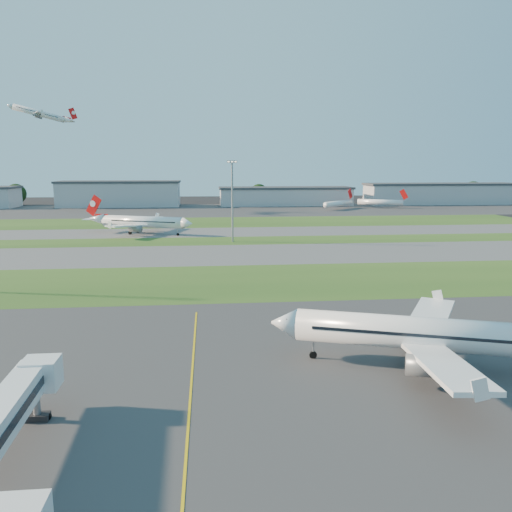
{
  "coord_description": "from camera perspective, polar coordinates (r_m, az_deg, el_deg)",
  "views": [
    {
      "loc": [
        7.19,
        -50.84,
        24.27
      ],
      "look_at": [
        16.32,
        43.53,
        7.0
      ],
      "focal_mm": 35.0,
      "sensor_mm": 36.0,
      "label": 1
    }
  ],
  "objects": [
    {
      "name": "yellow_line",
      "position": [
        56.37,
        -7.48,
        -15.27
      ],
      "size": [
        0.25,
        60.0,
        0.02
      ],
      "primitive_type": "cube",
      "color": "gold",
      "rests_on": "ground"
    },
    {
      "name": "tree_far_east",
      "position": [
        368.07,
        23.54,
        6.86
      ],
      "size": [
        12.65,
        12.65,
        13.8
      ],
      "color": "black",
      "rests_on": "ground"
    },
    {
      "name": "airliner_departing",
      "position": [
        294.32,
        -23.49,
        14.7
      ],
      "size": [
        31.2,
        26.18,
        9.87
      ],
      "rotation": [
        0.0,
        0.0,
        0.22
      ],
      "color": "white"
    },
    {
      "name": "apron_near",
      "position": [
        56.79,
        -12.71,
        -15.24
      ],
      "size": [
        300.0,
        70.0,
        0.01
      ],
      "primitive_type": "cube",
      "color": "#333335",
      "rests_on": "ground"
    },
    {
      "name": "tree_east",
      "position": [
        336.11,
        13.29,
        6.96
      ],
      "size": [
        10.45,
        10.45,
        11.4
      ],
      "color": "black",
      "rests_on": "ground"
    },
    {
      "name": "airliner_parked",
      "position": [
        63.87,
        19.32,
        -8.52
      ],
      "size": [
        37.59,
        31.75,
        12.19
      ],
      "rotation": [
        0.0,
        0.0,
        -0.33
      ],
      "color": "white",
      "rests_on": "ground"
    },
    {
      "name": "hangar_east",
      "position": [
        310.11,
        3.37,
        6.86
      ],
      "size": [
        81.6,
        23.0,
        11.2
      ],
      "color": "#95989C",
      "rests_on": "ground"
    },
    {
      "name": "tree_west",
      "position": [
        342.0,
        -25.73,
        6.44
      ],
      "size": [
        12.1,
        12.1,
        13.2
      ],
      "color": "black",
      "rests_on": "ground"
    },
    {
      "name": "hangar_far_east",
      "position": [
        340.14,
        20.38,
        6.71
      ],
      "size": [
        96.9,
        23.0,
        13.2
      ],
      "color": "#95989C",
      "rests_on": "ground"
    },
    {
      "name": "grass_strip_c",
      "position": [
        217.31,
        -7.41,
        3.83
      ],
      "size": [
        300.0,
        40.0,
        0.01
      ],
      "primitive_type": "cube",
      "color": "#244818",
      "rests_on": "ground"
    },
    {
      "name": "ground",
      "position": [
        56.79,
        -12.71,
        -15.24
      ],
      "size": [
        700.0,
        700.0,
        0.0
      ],
      "primitive_type": "plane",
      "color": "black",
      "rests_on": "ground"
    },
    {
      "name": "mini_jet_far",
      "position": [
        299.58,
        14.05,
        6.0
      ],
      "size": [
        26.12,
        14.94,
        9.48
      ],
      "rotation": [
        0.0,
        0.0,
        -0.48
      ],
      "color": "white",
      "rests_on": "ground"
    },
    {
      "name": "light_mast_centre",
      "position": [
        159.31,
        -2.73,
        6.91
      ],
      "size": [
        3.2,
        0.7,
        25.8
      ],
      "color": "gray",
      "rests_on": "ground"
    },
    {
      "name": "airliner_taxiing",
      "position": [
        183.06,
        -12.92,
        3.8
      ],
      "size": [
        37.0,
        31.45,
        12.26
      ],
      "rotation": [
        0.0,
        0.0,
        2.74
      ],
      "color": "white",
      "rests_on": "ground"
    },
    {
      "name": "mini_jet_near",
      "position": [
        284.16,
        9.39,
        5.95
      ],
      "size": [
        21.75,
        21.15,
        9.48
      ],
      "rotation": [
        0.0,
        0.0,
        0.77
      ],
      "color": "white",
      "rests_on": "ground"
    },
    {
      "name": "apron_far",
      "position": [
        276.99,
        -7.02,
        5.22
      ],
      "size": [
        400.0,
        80.0,
        0.01
      ],
      "primitive_type": "cube",
      "color": "#333335",
      "rests_on": "ground"
    },
    {
      "name": "taxiway_b",
      "position": [
        184.58,
        -7.72,
        2.68
      ],
      "size": [
        300.0,
        26.0,
        0.01
      ],
      "primitive_type": "cube",
      "color": "#515154",
      "rests_on": "ground"
    },
    {
      "name": "taxiway_a",
      "position": [
        138.17,
        -8.42,
        0.1
      ],
      "size": [
        300.0,
        32.0,
        0.01
      ],
      "primitive_type": "cube",
      "color": "#515154",
      "rests_on": "ground"
    },
    {
      "name": "grass_strip_a",
      "position": [
        105.9,
        -9.29,
        -3.06
      ],
      "size": [
        300.0,
        34.0,
        0.01
      ],
      "primitive_type": "cube",
      "color": "#244818",
      "rests_on": "ground"
    },
    {
      "name": "hangar_west",
      "position": [
        310.7,
        -15.3,
        6.89
      ],
      "size": [
        71.4,
        23.0,
        15.2
      ],
      "color": "#95989C",
      "rests_on": "ground"
    },
    {
      "name": "tree_mid_west",
      "position": [
        318.53,
        -10.49,
        6.83
      ],
      "size": [
        9.9,
        9.9,
        10.8
      ],
      "color": "black",
      "rests_on": "ground"
    },
    {
      "name": "tree_mid_east",
      "position": [
        321.99,
        0.33,
        7.21
      ],
      "size": [
        11.55,
        11.55,
        12.6
      ],
      "color": "black",
      "rests_on": "ground"
    },
    {
      "name": "grass_strip_b",
      "position": [
        162.81,
        -8.0,
        1.65
      ],
      "size": [
        300.0,
        18.0,
        0.01
      ],
      "primitive_type": "cube",
      "color": "#244818",
      "rests_on": "ground"
    }
  ]
}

